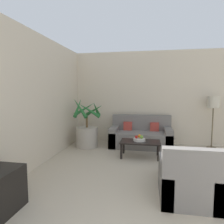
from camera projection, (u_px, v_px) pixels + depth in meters
wall_back at (178, 98)px, 5.74m from camera, size 7.63×0.06×2.70m
wall_left at (15, 102)px, 3.37m from camera, size 0.06×7.51×2.70m
potted_palm at (87, 132)px, 5.51m from camera, size 0.89×0.90×1.36m
sofa_loveseat at (141, 136)px, 5.56m from camera, size 1.67×0.81×0.86m
floor_lamp at (213, 105)px, 5.30m from camera, size 0.31×0.31×1.40m
coffee_table at (140, 143)px, 4.65m from camera, size 0.92×0.51×0.38m
fruit_bowl at (139, 140)px, 4.67m from camera, size 0.28×0.28×0.06m
apple_red at (136, 137)px, 4.68m from camera, size 0.07×0.07×0.07m
apple_green at (142, 137)px, 4.65m from camera, size 0.08×0.08×0.08m
orange_fruit at (140, 136)px, 4.74m from camera, size 0.08×0.08×0.08m
armchair at (188, 181)px, 2.81m from camera, size 0.78×0.83×0.82m
ottoman at (180, 167)px, 3.55m from camera, size 0.61×0.44×0.38m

